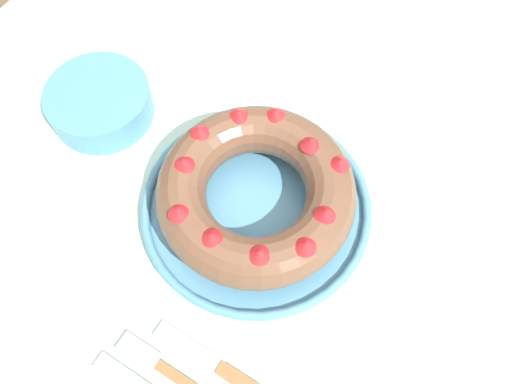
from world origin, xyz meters
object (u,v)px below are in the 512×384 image
serving_dish (256,206)px  side_bowl (100,103)px  bundt_cake (256,192)px  fork (175,376)px  cake_knife (221,368)px

serving_dish → side_bowl: 0.27m
bundt_cake → fork: bearing=-172.5°
serving_dish → bundt_cake: bearing=-23.2°
cake_knife → side_bowl: 0.40m
serving_dish → bundt_cake: (0.00, -0.00, 0.04)m
serving_dish → fork: bearing=-172.5°
serving_dish → side_bowl: size_ratio=2.04×
bundt_cake → side_bowl: bundt_cake is taller
fork → cake_knife: cake_knife is taller
serving_dish → bundt_cake: bundt_cake is taller
serving_dish → cake_knife: 0.21m
cake_knife → side_bowl: (0.21, 0.34, 0.02)m
serving_dish → cake_knife: serving_dish is taller
bundt_cake → cake_knife: (-0.19, -0.07, -0.05)m
fork → cake_knife: (0.03, -0.04, -0.00)m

